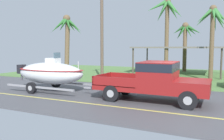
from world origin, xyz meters
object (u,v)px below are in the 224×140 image
Objects in this scene: boat_on_trailer at (50,73)px; palm_tree_near_right at (67,31)px; palm_tree_mid at (167,17)px; utility_pole at (102,30)px; palm_tree_far_right at (213,23)px; pickup_truck_towing at (158,80)px; palm_tree_far_left at (185,36)px; carport_awning at (178,48)px.

boat_on_trailer is 1.03× the size of palm_tree_near_right.
palm_tree_mid is 6.16m from utility_pole.
palm_tree_mid reaches higher than palm_tree_far_right.
palm_tree_mid is (-1.66, 9.62, 4.20)m from pickup_truck_towing.
carport_awning is at bearing -93.82° from palm_tree_far_left.
palm_tree_far_left is 10.90m from utility_pole.
palm_tree_far_left is at bearing 112.96° from palm_tree_far_right.
boat_on_trailer is at bearing -111.08° from palm_tree_far_left.
palm_tree_near_right is (-3.76, 6.91, 3.05)m from boat_on_trailer.
palm_tree_mid is 1.20× the size of palm_tree_far_right.
pickup_truck_towing is at bearing -80.22° from palm_tree_mid.
palm_tree_mid is at bearing -107.21° from carport_awning.
pickup_truck_towing is at bearing -85.34° from carport_awning.
palm_tree_mid reaches higher than carport_awning.
pickup_truck_towing is 0.97× the size of boat_on_trailer.
palm_tree_mid is at bearing 17.48° from palm_tree_near_right.
palm_tree_mid is 0.91× the size of utility_pole.
boat_on_trailer is 1.01× the size of palm_tree_far_right.
carport_awning is 3.29m from palm_tree_far_left.
pickup_truck_towing is 0.74× the size of utility_pole.
palm_tree_far_right reaches higher than boat_on_trailer.
palm_tree_mid reaches higher than palm_tree_far_left.
palm_tree_mid is (4.84, 9.62, 4.18)m from boat_on_trailer.
palm_tree_far_right reaches higher than carport_awning.
palm_tree_near_right is at bearing -162.52° from palm_tree_mid.
palm_tree_near_right is (-10.26, 6.91, 3.07)m from pickup_truck_towing.
carport_awning is at bearing 94.66° from pickup_truck_towing.
palm_tree_far_right is (3.74, -1.46, -0.88)m from palm_tree_mid.
boat_on_trailer is at bearing -99.05° from utility_pole.
palm_tree_far_left is at bearing 86.18° from carport_awning.
palm_tree_far_right is at bearing 43.54° from boat_on_trailer.
palm_tree_mid is at bearing -99.65° from palm_tree_far_left.
utility_pole reaches higher than palm_tree_mid.
boat_on_trailer is 0.84× the size of palm_tree_mid.
palm_tree_near_right is at bearing 158.92° from utility_pole.
boat_on_trailer is 13.16m from carport_awning.
palm_tree_near_right is 0.74× the size of utility_pole.
palm_tree_far_left is (0.20, 3.02, 1.29)m from carport_awning.
palm_tree_mid reaches higher than boat_on_trailer.
boat_on_trailer is 1.10× the size of palm_tree_far_left.
palm_tree_mid is (-0.69, -2.24, 2.70)m from carport_awning.
palm_tree_mid is 4.11m from palm_tree_far_right.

